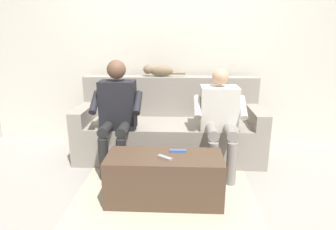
{
  "coord_description": "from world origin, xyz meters",
  "views": [
    {
      "loc": [
        -0.14,
        3.14,
        1.42
      ],
      "look_at": [
        0.0,
        0.23,
        0.6
      ],
      "focal_mm": 31.0,
      "sensor_mm": 36.0,
      "label": 1
    }
  ],
  "objects_px": {
    "couch": "(170,128)",
    "remote_blue": "(178,151)",
    "remote_gray": "(165,158)",
    "person_left_seated": "(219,114)",
    "coffee_table": "(165,178)",
    "person_right_seated": "(117,110)",
    "cat_on_backrest": "(158,71)"
  },
  "relations": [
    {
      "from": "couch",
      "to": "remote_blue",
      "type": "bearing_deg",
      "value": 96.85
    },
    {
      "from": "couch",
      "to": "remote_gray",
      "type": "bearing_deg",
      "value": 90.3
    },
    {
      "from": "couch",
      "to": "remote_gray",
      "type": "xyz_separation_m",
      "value": [
        -0.01,
        1.09,
        0.1
      ]
    },
    {
      "from": "person_left_seated",
      "to": "coffee_table",
      "type": "bearing_deg",
      "value": 50.54
    },
    {
      "from": "person_right_seated",
      "to": "remote_gray",
      "type": "height_order",
      "value": "person_right_seated"
    },
    {
      "from": "person_right_seated",
      "to": "remote_blue",
      "type": "distance_m",
      "value": 0.87
    },
    {
      "from": "cat_on_backrest",
      "to": "remote_gray",
      "type": "distance_m",
      "value": 1.44
    },
    {
      "from": "person_right_seated",
      "to": "cat_on_backrest",
      "type": "distance_m",
      "value": 0.81
    },
    {
      "from": "person_left_seated",
      "to": "person_right_seated",
      "type": "xyz_separation_m",
      "value": [
        1.07,
        0.02,
        0.04
      ]
    },
    {
      "from": "person_left_seated",
      "to": "remote_gray",
      "type": "bearing_deg",
      "value": 53.25
    },
    {
      "from": "couch",
      "to": "cat_on_backrest",
      "type": "relative_size",
      "value": 4.14
    },
    {
      "from": "couch",
      "to": "cat_on_backrest",
      "type": "bearing_deg",
      "value": -57.37
    },
    {
      "from": "coffee_table",
      "to": "person_left_seated",
      "type": "bearing_deg",
      "value": -129.46
    },
    {
      "from": "coffee_table",
      "to": "cat_on_backrest",
      "type": "relative_size",
      "value": 1.94
    },
    {
      "from": "person_left_seated",
      "to": "couch",
      "type": "bearing_deg",
      "value": -35.31
    },
    {
      "from": "person_right_seated",
      "to": "cat_on_backrest",
      "type": "height_order",
      "value": "person_right_seated"
    },
    {
      "from": "person_left_seated",
      "to": "remote_blue",
      "type": "bearing_deg",
      "value": 52.67
    },
    {
      "from": "couch",
      "to": "remote_blue",
      "type": "xyz_separation_m",
      "value": [
        -0.11,
        0.94,
        0.1
      ]
    },
    {
      "from": "coffee_table",
      "to": "cat_on_backrest",
      "type": "height_order",
      "value": "cat_on_backrest"
    },
    {
      "from": "couch",
      "to": "person_right_seated",
      "type": "xyz_separation_m",
      "value": [
        0.54,
        0.4,
        0.33
      ]
    },
    {
      "from": "coffee_table",
      "to": "person_right_seated",
      "type": "height_order",
      "value": "person_right_seated"
    },
    {
      "from": "cat_on_backrest",
      "to": "remote_blue",
      "type": "distance_m",
      "value": 1.32
    },
    {
      "from": "coffee_table",
      "to": "remote_gray",
      "type": "height_order",
      "value": "remote_gray"
    },
    {
      "from": "coffee_table",
      "to": "person_right_seated",
      "type": "relative_size",
      "value": 0.85
    },
    {
      "from": "person_left_seated",
      "to": "cat_on_backrest",
      "type": "distance_m",
      "value": 0.99
    },
    {
      "from": "person_right_seated",
      "to": "remote_blue",
      "type": "bearing_deg",
      "value": 140.23
    },
    {
      "from": "couch",
      "to": "remote_gray",
      "type": "relative_size",
      "value": 15.68
    },
    {
      "from": "remote_gray",
      "to": "person_right_seated",
      "type": "bearing_deg",
      "value": 164.87
    },
    {
      "from": "coffee_table",
      "to": "remote_blue",
      "type": "bearing_deg",
      "value": -139.6
    },
    {
      "from": "couch",
      "to": "person_left_seated",
      "type": "distance_m",
      "value": 0.72
    },
    {
      "from": "person_left_seated",
      "to": "remote_gray",
      "type": "distance_m",
      "value": 0.91
    },
    {
      "from": "couch",
      "to": "remote_blue",
      "type": "distance_m",
      "value": 0.95
    }
  ]
}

